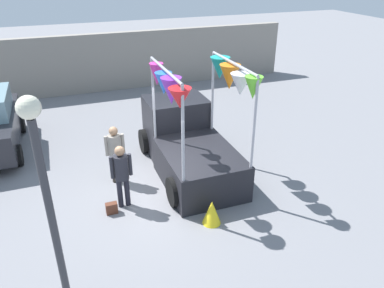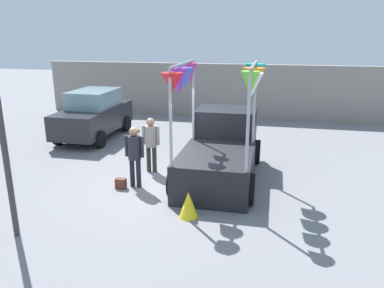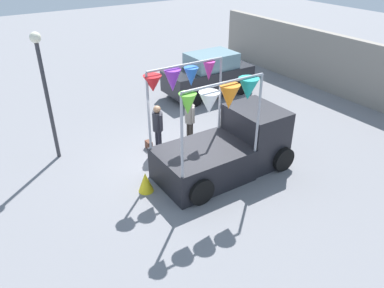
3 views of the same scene
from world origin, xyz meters
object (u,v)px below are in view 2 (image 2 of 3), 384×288
at_px(person_vendor, 151,140).
at_px(vendor_truck, 222,145).
at_px(person_customer, 134,151).
at_px(folded_kite_bundle_sunflower, 188,205).
at_px(handbag, 121,184).
at_px(parked_car, 94,114).

bearing_deg(person_vendor, vendor_truck, 2.51).
height_order(person_customer, folded_kite_bundle_sunflower, person_customer).
height_order(person_vendor, folded_kite_bundle_sunflower, person_vendor).
xyz_separation_m(handbag, folded_kite_bundle_sunflower, (2.13, -1.19, 0.16)).
distance_m(vendor_truck, person_vendor, 2.09).
xyz_separation_m(parked_car, folded_kite_bundle_sunflower, (5.16, -5.82, -0.64)).
distance_m(person_vendor, folded_kite_bundle_sunflower, 3.19).
bearing_deg(handbag, vendor_truck, 30.94).
relative_size(vendor_truck, parked_car, 1.02).
height_order(parked_car, handbag, parked_car).
bearing_deg(handbag, person_vendor, 73.81).
distance_m(person_customer, handbag, 0.96).
bearing_deg(folded_kite_bundle_sunflower, person_customer, 142.11).
height_order(person_customer, handbag, person_customer).
height_order(vendor_truck, handbag, vendor_truck).
xyz_separation_m(person_customer, person_vendor, (0.06, 1.20, -0.01)).
height_order(handbag, folded_kite_bundle_sunflower, folded_kite_bundle_sunflower).
bearing_deg(handbag, folded_kite_bundle_sunflower, -29.10).
bearing_deg(person_vendor, person_customer, -92.72).
height_order(vendor_truck, parked_car, vendor_truck).
bearing_deg(person_vendor, handbag, -106.19).
bearing_deg(parked_car, handbag, -56.83).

